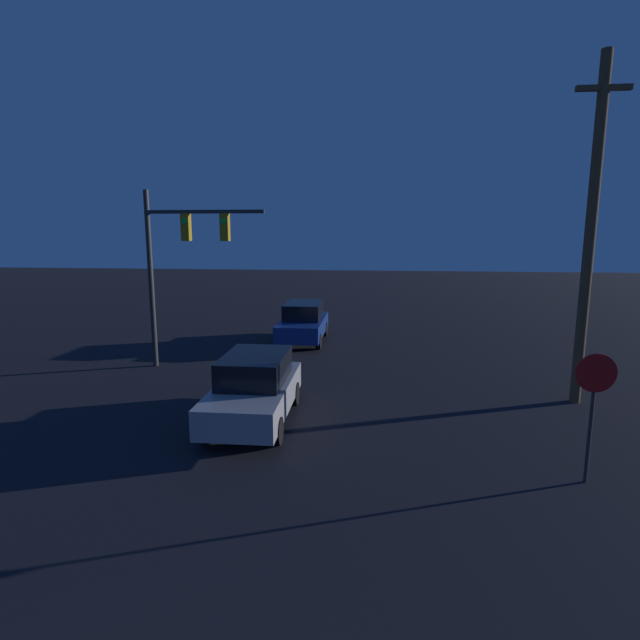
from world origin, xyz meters
TOP-DOWN VIEW (x-y plane):
  - car_near at (-1.39, 10.60)m, footprint 1.88×4.22m
  - car_far at (-1.50, 19.82)m, footprint 1.85×4.21m
  - traffic_signal_mast at (-5.12, 15.30)m, footprint 4.11×0.30m
  - stop_sign at (5.60, 8.19)m, footprint 0.73×0.07m
  - utility_pole at (7.17, 12.95)m, footprint 1.34×0.28m

SIDE VIEW (x-z plane):
  - car_near at x=-1.39m, z-range 0.01..1.68m
  - car_far at x=-1.50m, z-range 0.01..1.68m
  - stop_sign at x=5.60m, z-range 0.51..3.03m
  - traffic_signal_mast at x=-5.12m, z-range 0.98..7.06m
  - utility_pole at x=7.17m, z-range 0.13..9.30m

